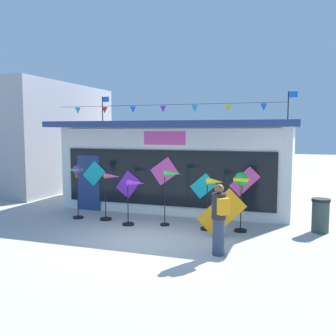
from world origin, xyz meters
TOP-DOWN VIEW (x-y plane):
  - ground_plane at (0.00, 0.00)m, footprint 80.00×80.00m
  - kite_shop_building at (-0.52, 5.71)m, footprint 8.58×6.29m
  - wind_spinner_far_left at (-3.11, 1.70)m, footprint 0.35×0.35m
  - wind_spinner_left at (-1.97, 1.78)m, footprint 0.75×0.38m
  - wind_spinner_center_left at (-0.97, 1.41)m, footprint 0.73×0.36m
  - wind_spinner_center_right at (0.12, 1.72)m, footprint 0.67×0.28m
  - wind_spinner_right at (1.42, 1.66)m, footprint 0.66×0.38m
  - wind_spinner_far_right at (2.23, 1.77)m, footprint 0.40×0.40m
  - person_near_camera at (2.06, -0.51)m, footprint 0.46×0.46m
  - trash_bin at (4.40, 2.43)m, footprint 0.52×0.52m
  - display_kite_on_ground at (1.82, 1.02)m, footprint 1.35×0.21m
  - neighbour_building at (-9.32, 7.10)m, footprint 5.57×7.48m

SIDE VIEW (x-z plane):
  - ground_plane at x=0.00m, z-range 0.00..0.00m
  - trash_bin at x=4.40m, z-range 0.01..0.98m
  - display_kite_on_ground at x=1.82m, z-range 0.00..1.35m
  - person_near_camera at x=2.06m, z-range 0.05..1.73m
  - wind_spinner_left at x=-1.97m, z-range 0.18..1.71m
  - wind_spinner_center_left at x=-0.97m, z-range 0.26..1.67m
  - wind_spinner_right at x=1.42m, z-range 0.26..1.80m
  - wind_spinner_center_right at x=0.12m, z-range 0.39..2.09m
  - wind_spinner_far_left at x=-3.11m, z-range 0.42..2.19m
  - wind_spinner_far_right at x=2.23m, z-range 0.52..2.24m
  - kite_shop_building at x=-0.52m, z-range -0.55..3.81m
  - neighbour_building at x=-9.32m, z-range 0.00..5.13m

